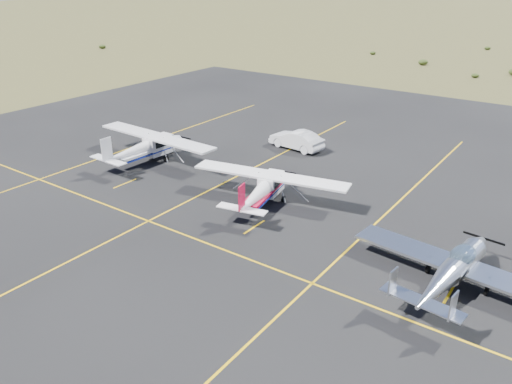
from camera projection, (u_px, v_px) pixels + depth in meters
ground at (400, 244)px, 26.83m from camera, size 1600.00×1600.00×0.00m
apron at (289, 211)px, 30.54m from camera, size 72.00×72.00×0.02m
aircraft_low_wing at (455, 269)px, 22.62m from camera, size 7.53×10.46×2.26m
aircraft_cessna at (264, 188)px, 30.80m from camera, size 6.41×10.24×2.59m
aircraft_plain at (145, 147)px, 37.67m from camera, size 6.70×11.20×2.84m
sedan at (296, 140)px, 40.84m from camera, size 2.14×4.81×1.53m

